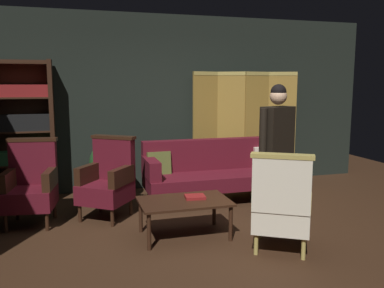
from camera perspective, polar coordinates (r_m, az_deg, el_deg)
The scene contains 12 objects.
ground_plane at distance 4.61m, azimuth 2.87°, elevation -13.22°, with size 10.00×10.00×0.00m, color #331E11.
back_wall at distance 6.65m, azimuth -4.01°, elevation 5.87°, with size 7.20×0.10×2.80m, color black.
folding_screen at distance 6.74m, azimuth 7.33°, elevation 2.32°, with size 1.72×0.39×1.90m.
bookshelf at distance 6.31m, azimuth -22.91°, elevation 2.04°, with size 0.90×0.32×2.05m.
velvet_couch at distance 5.96m, azimuth 3.33°, elevation -3.64°, with size 2.12×0.78×0.88m.
coffee_table at distance 4.55m, azimuth -1.10°, elevation -8.51°, with size 1.00×0.64×0.42m.
armchair_gilt_accent at distance 4.23m, azimuth 12.52°, elevation -8.36°, with size 0.79×0.79×1.04m.
armchair_wing_left at distance 5.27m, azimuth -11.82°, elevation -4.98°, with size 0.81×0.81×1.04m.
armchair_wing_right at distance 5.31m, azimuth -21.81°, elevation -5.34°, with size 0.66×0.65×1.04m.
standing_figure at distance 4.90m, azimuth 11.92°, elevation 0.36°, with size 0.55×0.35×1.70m.
potted_plant at distance 6.01m, azimuth -11.45°, elevation -3.03°, with size 0.61×0.61×0.90m.
book_red_leather at distance 4.60m, azimuth 0.43°, elevation -7.48°, with size 0.22×0.19×0.03m, color maroon.
Camera 1 is at (-1.41, -4.04, 1.70)m, focal length 37.70 mm.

